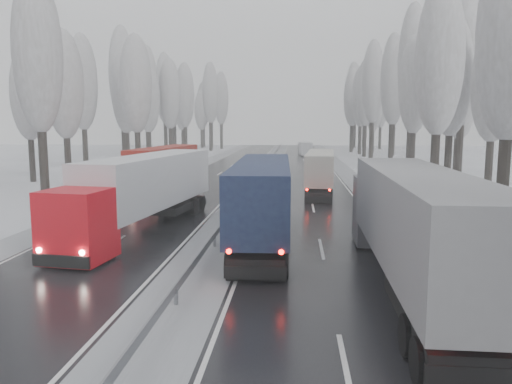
# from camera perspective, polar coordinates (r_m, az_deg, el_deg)

# --- Properties ---
(ground) EXTENTS (260.00, 260.00, 0.00)m
(ground) POSITION_cam_1_polar(r_m,az_deg,el_deg) (13.85, -13.19, -18.35)
(ground) COLOR white
(ground) RESTS_ON ground
(carriageway_right) EXTENTS (7.50, 200.00, 0.03)m
(carriageway_right) POSITION_cam_1_polar(r_m,az_deg,el_deg) (42.27, 6.26, -0.44)
(carriageway_right) COLOR black
(carriageway_right) RESTS_ON ground
(carriageway_left) EXTENTS (7.50, 200.00, 0.03)m
(carriageway_left) POSITION_cam_1_polar(r_m,az_deg,el_deg) (43.24, -7.78, -0.28)
(carriageway_left) COLOR black
(carriageway_left) RESTS_ON ground
(median_slush) EXTENTS (3.00, 200.00, 0.04)m
(median_slush) POSITION_cam_1_polar(r_m,az_deg,el_deg) (42.43, -0.84, -0.36)
(median_slush) COLOR #A2A5AA
(median_slush) RESTS_ON ground
(shoulder_right) EXTENTS (2.40, 200.00, 0.04)m
(shoulder_right) POSITION_cam_1_polar(r_m,az_deg,el_deg) (42.71, 12.92, -0.50)
(shoulder_right) COLOR #A2A5AA
(shoulder_right) RESTS_ON ground
(shoulder_left) EXTENTS (2.40, 200.00, 0.04)m
(shoulder_left) POSITION_cam_1_polar(r_m,az_deg,el_deg) (44.55, -14.01, -0.20)
(shoulder_left) COLOR #A2A5AA
(shoulder_left) RESTS_ON ground
(median_guardrail) EXTENTS (0.12, 200.00, 0.76)m
(median_guardrail) POSITION_cam_1_polar(r_m,az_deg,el_deg) (42.34, -0.84, 0.41)
(median_guardrail) COLOR slate
(median_guardrail) RESTS_ON ground
(tree_18) EXTENTS (3.60, 3.60, 16.58)m
(tree_18) POSITION_cam_1_polar(r_m,az_deg,el_deg) (40.52, 20.24, 13.93)
(tree_18) COLOR black
(tree_18) RESTS_ON ground
(tree_19) EXTENTS (3.60, 3.60, 14.57)m
(tree_19) POSITION_cam_1_polar(r_m,az_deg,el_deg) (45.88, 25.56, 11.27)
(tree_19) COLOR black
(tree_19) RESTS_ON ground
(tree_20) EXTENTS (3.60, 3.60, 15.71)m
(tree_20) POSITION_cam_1_polar(r_m,az_deg,el_deg) (49.17, 21.51, 12.06)
(tree_20) COLOR black
(tree_20) RESTS_ON ground
(tree_21) EXTENTS (3.60, 3.60, 18.62)m
(tree_21) POSITION_cam_1_polar(r_m,az_deg,el_deg) (53.81, 22.68, 13.58)
(tree_21) COLOR black
(tree_21) RESTS_ON ground
(tree_22) EXTENTS (3.60, 3.60, 15.86)m
(tree_22) POSITION_cam_1_polar(r_m,az_deg,el_deg) (59.03, 17.70, 11.53)
(tree_22) COLOR black
(tree_22) RESTS_ON ground
(tree_23) EXTENTS (3.60, 3.60, 13.55)m
(tree_23) POSITION_cam_1_polar(r_m,az_deg,el_deg) (64.45, 22.36, 9.66)
(tree_23) COLOR black
(tree_23) RESTS_ON ground
(tree_24) EXTENTS (3.60, 3.60, 20.49)m
(tree_24) POSITION_cam_1_polar(r_m,az_deg,el_deg) (64.75, 17.48, 13.80)
(tree_24) COLOR black
(tree_24) RESTS_ON ground
(tree_25) EXTENTS (3.60, 3.60, 19.44)m
(tree_25) POSITION_cam_1_polar(r_m,az_deg,el_deg) (70.31, 22.35, 12.53)
(tree_25) COLOR black
(tree_25) RESTS_ON ground
(tree_26) EXTENTS (3.60, 3.60, 18.78)m
(tree_26) POSITION_cam_1_polar(r_m,az_deg,el_deg) (74.58, 15.41, 12.20)
(tree_26) COLOR black
(tree_26) RESTS_ON ground
(tree_27) EXTENTS (3.60, 3.60, 17.62)m
(tree_27) POSITION_cam_1_polar(r_m,az_deg,el_deg) (80.01, 19.98, 11.17)
(tree_27) COLOR black
(tree_27) RESTS_ON ground
(tree_28) EXTENTS (3.60, 3.60, 19.62)m
(tree_28) POSITION_cam_1_polar(r_m,az_deg,el_deg) (84.93, 13.22, 12.07)
(tree_28) COLOR black
(tree_28) RESTS_ON ground
(tree_29) EXTENTS (3.60, 3.60, 18.11)m
(tree_29) POSITION_cam_1_polar(r_m,az_deg,el_deg) (90.14, 17.54, 11.04)
(tree_29) COLOR black
(tree_29) RESTS_ON ground
(tree_30) EXTENTS (3.60, 3.60, 17.86)m
(tree_30) POSITION_cam_1_polar(r_m,az_deg,el_deg) (94.52, 12.44, 10.96)
(tree_30) COLOR black
(tree_30) RESTS_ON ground
(tree_31) EXTENTS (3.60, 3.60, 18.58)m
(tree_31) POSITION_cam_1_polar(r_m,az_deg,el_deg) (99.43, 15.57, 10.96)
(tree_31) COLOR black
(tree_31) RESTS_ON ground
(tree_32) EXTENTS (3.60, 3.60, 17.33)m
(tree_32) POSITION_cam_1_polar(r_m,az_deg,el_deg) (101.94, 11.89, 10.55)
(tree_32) COLOR black
(tree_32) RESTS_ON ground
(tree_33) EXTENTS (3.60, 3.60, 14.33)m
(tree_33) POSITION_cam_1_polar(r_m,az_deg,el_deg) (106.26, 13.29, 9.35)
(tree_33) COLOR black
(tree_33) RESTS_ON ground
(tree_34) EXTENTS (3.60, 3.60, 17.63)m
(tree_34) POSITION_cam_1_polar(r_m,az_deg,el_deg) (108.90, 10.94, 10.49)
(tree_34) COLOR black
(tree_34) RESTS_ON ground
(tree_35) EXTENTS (3.60, 3.60, 18.25)m
(tree_35) POSITION_cam_1_polar(r_m,az_deg,el_deg) (114.22, 15.40, 10.42)
(tree_35) COLOR black
(tree_35) RESTS_ON ground
(tree_36) EXTENTS (3.60, 3.60, 20.23)m
(tree_36) POSITION_cam_1_polar(r_m,az_deg,el_deg) (118.90, 11.07, 11.05)
(tree_36) COLOR black
(tree_36) RESTS_ON ground
(tree_37) EXTENTS (3.60, 3.60, 16.37)m
(tree_37) POSITION_cam_1_polar(r_m,az_deg,el_deg) (123.69, 14.09, 9.69)
(tree_37) COLOR black
(tree_37) RESTS_ON ground
(tree_38) EXTENTS (3.60, 3.60, 17.97)m
(tree_38) POSITION_cam_1_polar(r_m,az_deg,el_deg) (129.50, 11.28, 10.13)
(tree_38) COLOR black
(tree_38) RESTS_ON ground
(tree_39) EXTENTS (3.60, 3.60, 16.19)m
(tree_39) POSITION_cam_1_polar(r_m,az_deg,el_deg) (133.77, 12.28, 9.54)
(tree_39) COLOR black
(tree_39) RESTS_ON ground
(tree_58) EXTENTS (3.60, 3.60, 17.21)m
(tree_58) POSITION_cam_1_polar(r_m,az_deg,el_deg) (41.38, -23.70, 14.18)
(tree_58) COLOR black
(tree_58) RESTS_ON ground
(tree_60) EXTENTS (3.60, 3.60, 14.84)m
(tree_60) POSITION_cam_1_polar(r_m,az_deg,el_deg) (50.99, -21.07, 11.28)
(tree_60) COLOR black
(tree_60) RESTS_ON ground
(tree_61) EXTENTS (3.60, 3.60, 13.95)m
(tree_61) POSITION_cam_1_polar(r_m,az_deg,el_deg) (57.14, -24.60, 10.10)
(tree_61) COLOR black
(tree_61) RESTS_ON ground
(tree_62) EXTENTS (3.60, 3.60, 16.04)m
(tree_62) POSITION_cam_1_polar(r_m,az_deg,el_deg) (58.51, -13.57, 11.83)
(tree_62) COLOR black
(tree_62) RESTS_ON ground
(tree_63) EXTENTS (3.60, 3.60, 16.88)m
(tree_63) POSITION_cam_1_polar(r_m,az_deg,el_deg) (65.07, -19.24, 11.66)
(tree_63) COLOR black
(tree_63) RESTS_ON ground
(tree_64) EXTENTS (3.60, 3.60, 15.42)m
(tree_64) POSITION_cam_1_polar(r_m,az_deg,el_deg) (68.35, -14.69, 10.85)
(tree_64) COLOR black
(tree_64) RESTS_ON ground
(tree_65) EXTENTS (3.60, 3.60, 19.48)m
(tree_65) POSITION_cam_1_polar(r_m,az_deg,el_deg) (72.90, -15.07, 12.67)
(tree_65) COLOR black
(tree_65) RESTS_ON ground
(tree_66) EXTENTS (3.60, 3.60, 15.23)m
(tree_66) POSITION_cam_1_polar(r_m,az_deg,el_deg) (77.48, -12.24, 10.45)
(tree_66) COLOR black
(tree_66) RESTS_ON ground
(tree_67) EXTENTS (3.60, 3.60, 17.09)m
(tree_67) POSITION_cam_1_polar(r_m,az_deg,el_deg) (81.77, -12.40, 11.14)
(tree_67) COLOR black
(tree_67) RESTS_ON ground
(tree_68) EXTENTS (3.60, 3.60, 16.65)m
(tree_68) POSITION_cam_1_polar(r_m,az_deg,el_deg) (83.62, -9.85, 10.93)
(tree_68) COLOR black
(tree_68) RESTS_ON ground
(tree_69) EXTENTS (3.60, 3.60, 19.35)m
(tree_69) POSITION_cam_1_polar(r_m,az_deg,el_deg) (88.86, -12.32, 11.79)
(tree_69) COLOR black
(tree_69) RESTS_ON ground
(tree_70) EXTENTS (3.60, 3.60, 17.09)m
(tree_70) POSITION_cam_1_polar(r_m,az_deg,el_deg) (93.37, -8.14, 10.80)
(tree_70) COLOR black
(tree_70) RESTS_ON ground
(tree_71) EXTENTS (3.60, 3.60, 19.61)m
(tree_71) POSITION_cam_1_polar(r_m,az_deg,el_deg) (98.46, -10.40, 11.53)
(tree_71) COLOR black
(tree_71) RESTS_ON ground
(tree_72) EXTENTS (3.60, 3.60, 15.11)m
(tree_72) POSITION_cam_1_polar(r_m,az_deg,el_deg) (102.99, -8.41, 9.81)
(tree_72) COLOR black
(tree_72) RESTS_ON ground
(tree_73) EXTENTS (3.60, 3.60, 17.22)m
(tree_73) POSITION_cam_1_polar(r_m,az_deg,el_deg) (107.60, -9.47, 10.42)
(tree_73) COLOR black
(tree_73) RESTS_ON ground
(tree_74) EXTENTS (3.60, 3.60, 19.68)m
(tree_74) POSITION_cam_1_polar(r_m,az_deg,el_deg) (112.95, -5.25, 11.16)
(tree_74) COLOR black
(tree_74) RESTS_ON ground
(tree_75) EXTENTS (3.60, 3.60, 18.60)m
(tree_75) POSITION_cam_1_polar(r_m,az_deg,el_deg) (118.68, -9.34, 10.59)
(tree_75) COLOR black
(tree_75) RESTS_ON ground
(tree_76) EXTENTS (3.60, 3.60, 18.55)m
(tree_76) POSITION_cam_1_polar(r_m,az_deg,el_deg) (122.01, -4.01, 10.58)
(tree_76) COLOR black
(tree_76) RESTS_ON ground
(tree_77) EXTENTS (3.60, 3.60, 14.32)m
(tree_77) POSITION_cam_1_polar(r_m,az_deg,el_deg) (126.79, -6.27, 9.23)
(tree_77) COLOR black
(tree_77) RESTS_ON ground
(tree_78) EXTENTS (3.60, 3.60, 19.55)m
(tree_78) POSITION_cam_1_polar(r_m,az_deg,el_deg) (129.09, -5.14, 10.70)
(tree_78) COLOR black
(tree_78) RESTS_ON ground
(tree_79) EXTENTS (3.60, 3.60, 17.07)m
(tree_79) POSITION_cam_1_polar(r_m,az_deg,el_deg) (133.44, -6.03, 9.92)
(tree_79) COLOR black
(tree_79) RESTS_ON ground
(truck_grey_tarp) EXTENTS (3.03, 17.37, 4.44)m
(truck_grey_tarp) POSITION_cam_1_polar(r_m,az_deg,el_deg) (19.00, 17.41, -3.07)
(truck_grey_tarp) COLOR #424246
(truck_grey_tarp) RESTS_ON ground
(truck_blue_box) EXTENTS (2.97, 16.36, 4.18)m
(truck_blue_box) POSITION_cam_1_polar(r_m,az_deg,el_deg) (25.88, 0.85, -0.22)
(truck_blue_box) COLOR #1B1C44
(truck_blue_box) RESTS_ON ground
(truck_cream_box) EXTENTS (3.17, 14.19, 3.61)m
(truck_cream_box) POSITION_cam_1_polar(r_m,az_deg,el_deg) (44.79, 7.39, 2.70)
(truck_cream_box) COLOR #9E988C
(truck_cream_box) RESTS_ON ground
(box_truck_distant) EXTENTS (2.70, 7.03, 2.57)m
(box_truck_distant) POSITION_cam_1_polar(r_m,az_deg,el_deg) (95.68, 5.64, 4.95)
(box_truck_distant) COLOR silver
(box_truck_distant) RESTS_ON ground
(truck_red_white) EXTENTS (4.74, 16.71, 4.25)m
(truck_red_white) POSITION_cam_1_polar(r_m,az_deg,el_deg) (28.67, -12.72, 0.46)
(truck_red_white) COLOR red
(truck_red_white) RESTS_ON ground
(truck_red_red) EXTENTS (4.04, 15.48, 3.94)m
(truck_red_red) POSITION_cam_1_polar(r_m,az_deg,el_deg) (45.53, -10.95, 2.94)
(truck_red_red) COLOR #B50A11
(truck_red_red) RESTS_ON ground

